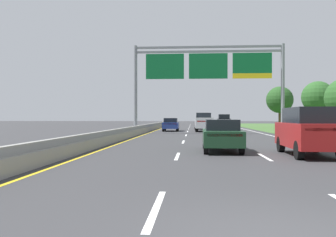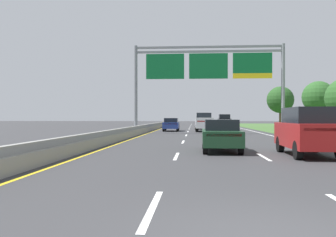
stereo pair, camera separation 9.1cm
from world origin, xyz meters
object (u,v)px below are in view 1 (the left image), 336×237
car_black_right_lane_suv (224,121)px  roadside_tree_far (318,97)px  pickup_truck_white (204,122)px  car_red_right_lane_suv (308,131)px  car_blue_left_lane_sedan (171,124)px  roadside_tree_distant (280,100)px  car_grey_centre_lane_sedan (201,123)px  car_darkgreen_centre_lane_sedan (222,135)px  overhead_sign_gantry (208,70)px

car_black_right_lane_suv → roadside_tree_far: roadside_tree_far is taller
pickup_truck_white → car_red_right_lane_suv: bearing=-172.3°
car_black_right_lane_suv → roadside_tree_far: (10.61, -10.95, 3.04)m
car_blue_left_lane_sedan → pickup_truck_white: bearing=-98.6°
pickup_truck_white → car_red_right_lane_suv: pickup_truck_white is taller
car_blue_left_lane_sedan → roadside_tree_distant: 21.85m
pickup_truck_white → roadside_tree_distant: 19.52m
car_black_right_lane_suv → car_grey_centre_lane_sedan: (-3.62, -5.82, -0.28)m
car_red_right_lane_suv → roadside_tree_distant: size_ratio=0.73×
roadside_tree_far → car_grey_centre_lane_sedan: bearing=160.1°
car_darkgreen_centre_lane_sedan → car_black_right_lane_suv: bearing=-4.1°
pickup_truck_white → car_blue_left_lane_sedan: pickup_truck_white is taller
car_blue_left_lane_sedan → car_red_right_lane_suv: bearing=-164.4°
car_blue_left_lane_sedan → roadside_tree_distant: size_ratio=0.68×
car_darkgreen_centre_lane_sedan → roadside_tree_distant: 41.72m
pickup_truck_white → car_black_right_lane_suv: 14.34m
overhead_sign_gantry → car_black_right_lane_suv: overhead_sign_gantry is taller
car_darkgreen_centre_lane_sedan → overhead_sign_gantry: bearing=0.6°
car_darkgreen_centre_lane_sedan → roadside_tree_far: size_ratio=0.72×
car_darkgreen_centre_lane_sedan → roadside_tree_far: 31.33m
car_black_right_lane_suv → car_grey_centre_lane_sedan: bearing=149.6°
car_darkgreen_centre_lane_sedan → car_red_right_lane_suv: (3.63, -1.79, 0.28)m
car_grey_centre_lane_sedan → car_red_right_lane_suv: bearing=-173.7°
car_red_right_lane_suv → car_blue_left_lane_sedan: (-7.74, 27.30, -0.28)m
pickup_truck_white → roadside_tree_far: bearing=-78.7°
car_red_right_lane_suv → roadside_tree_far: roadside_tree_far is taller
roadside_tree_distant → car_darkgreen_centre_lane_sedan: bearing=-106.8°
car_red_right_lane_suv → roadside_tree_distant: (8.41, 41.57, 3.28)m
pickup_truck_white → car_grey_centre_lane_sedan: bearing=0.5°
car_blue_left_lane_sedan → roadside_tree_far: 18.46m
overhead_sign_gantry → car_blue_left_lane_sedan: size_ratio=3.42×
car_darkgreen_centre_lane_sedan → roadside_tree_far: roadside_tree_far is taller
car_grey_centre_lane_sedan → car_black_right_lane_suv: bearing=-32.0°
overhead_sign_gantry → car_blue_left_lane_sedan: 9.88m
overhead_sign_gantry → roadside_tree_far: bearing=34.2°
car_darkgreen_centre_lane_sedan → roadside_tree_far: (13.89, 27.89, 3.32)m
car_darkgreen_centre_lane_sedan → pickup_truck_white: bearing=1.2°
overhead_sign_gantry → car_black_right_lane_suv: 21.27m
car_blue_left_lane_sedan → roadside_tree_distant: (16.15, 14.28, 3.56)m
roadside_tree_far → car_black_right_lane_suv: bearing=134.1°
car_darkgreen_centre_lane_sedan → car_blue_left_lane_sedan: size_ratio=1.00×
car_red_right_lane_suv → roadside_tree_far: bearing=-18.3°
pickup_truck_white → car_darkgreen_centre_lane_sedan: bearing=180.0°
car_darkgreen_centre_lane_sedan → car_grey_centre_lane_sedan: size_ratio=1.00×
overhead_sign_gantry → pickup_truck_white: overhead_sign_gantry is taller
car_black_right_lane_suv → car_grey_centre_lane_sedan: car_black_right_lane_suv is taller
car_grey_centre_lane_sedan → roadside_tree_far: 15.48m
overhead_sign_gantry → car_red_right_lane_suv: overhead_sign_gantry is taller
car_darkgreen_centre_lane_sedan → roadside_tree_distant: bearing=-16.1°
pickup_truck_white → car_black_right_lane_suv: bearing=-14.6°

